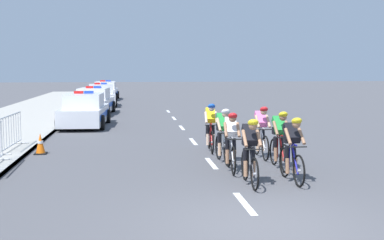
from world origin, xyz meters
The scene contains 17 objects.
ground_plane centered at (0.00, 0.00, 0.00)m, with size 160.00×160.00×0.00m, color #4C4C51.
sidewalk_slab centered at (-7.77, 14.00, 0.06)m, with size 4.93×60.00×0.12m, color #A3A099.
kerb_edge centered at (-5.39, 14.00, 0.07)m, with size 0.16×60.00×0.13m, color #9E9E99.
lane_markings_centre centered at (0.00, 9.27, 0.00)m, with size 0.14×25.60×0.01m.
cyclist_lead centered at (0.45, 2.70, 0.79)m, with size 0.42×1.72×1.56m.
cyclist_second centered at (1.48, 2.89, 0.79)m, with size 0.42×1.72×1.56m.
cyclist_third centered at (0.33, 4.20, 0.79)m, with size 0.44×1.72×1.56m.
cyclist_fourth centered at (1.65, 4.36, 0.79)m, with size 0.42×1.72×1.56m.
cyclist_fifth centered at (0.33, 5.33, 0.79)m, with size 0.43×1.72×1.56m.
cyclist_sixth centered at (1.57, 5.92, 0.79)m, with size 0.42×1.72×1.56m.
cyclist_seventh centered at (0.29, 7.19, 0.79)m, with size 0.43×1.72×1.56m.
police_car_nearest centered at (-4.26, 14.29, 0.68)m, with size 2.14×4.47×1.59m.
police_car_second centered at (-4.26, 19.96, 0.68)m, with size 2.26×4.52×1.59m.
police_car_third centered at (-4.26, 26.02, 0.68)m, with size 2.28×4.53×1.59m.
police_car_furthest centered at (-4.26, 32.34, 0.68)m, with size 2.08×4.44×1.59m.
crowd_barrier_rear centered at (-5.86, 7.69, 0.65)m, with size 0.55×2.32×1.07m.
traffic_cone_near centered at (-4.94, 7.35, 0.31)m, with size 0.36×0.36×0.64m.
Camera 1 is at (-2.15, -7.80, 2.64)m, focal length 45.67 mm.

